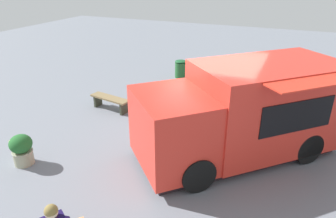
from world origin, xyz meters
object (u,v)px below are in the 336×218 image
(planter_flowering_far, at_px, (22,149))
(trash_bin, at_px, (181,69))
(food_truck, at_px, (244,114))
(plaza_bench, at_px, (110,100))
(planter_flowering_near, at_px, (297,98))

(planter_flowering_far, distance_m, trash_bin, 8.09)
(food_truck, height_order, plaza_bench, food_truck)
(planter_flowering_near, height_order, plaza_bench, planter_flowering_near)
(planter_flowering_near, relative_size, trash_bin, 0.92)
(plaza_bench, bearing_deg, food_truck, 78.22)
(planter_flowering_near, bearing_deg, food_truck, -17.99)
(plaza_bench, distance_m, trash_bin, 4.42)
(planter_flowering_far, xyz_separation_m, trash_bin, (-8.01, 1.13, -0.03))
(food_truck, distance_m, plaza_bench, 4.92)
(planter_flowering_near, xyz_separation_m, plaza_bench, (2.76, -5.97, -0.02))
(trash_bin, bearing_deg, planter_flowering_far, -8.01)
(food_truck, bearing_deg, planter_flowering_far, -61.29)
(plaza_bench, bearing_deg, planter_flowering_far, -2.81)
(food_truck, relative_size, trash_bin, 6.55)
(trash_bin, bearing_deg, plaza_bench, -12.37)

